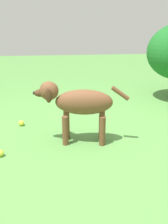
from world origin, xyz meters
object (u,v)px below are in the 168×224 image
object	(u,v)px
tennis_ball_2	(95,107)
tennis_ball_0	(0,153)
tennis_ball_1	(21,123)
dog	(78,103)

from	to	relation	value
tennis_ball_2	tennis_ball_0	bearing A→B (deg)	47.37
tennis_ball_1	dog	bearing A→B (deg)	143.85
dog	tennis_ball_2	world-z (taller)	dog
tennis_ball_1	tennis_ball_2	bearing A→B (deg)	-153.97
dog	tennis_ball_1	bearing A→B (deg)	-28.19
tennis_ball_2	dog	bearing A→B (deg)	71.52
dog	tennis_ball_0	xyz separation A→B (m)	(0.76, 0.22, -0.39)
tennis_ball_1	tennis_ball_2	xyz separation A→B (m)	(-0.97, -0.47, 0.00)
tennis_ball_1	tennis_ball_2	distance (m)	1.08
dog	tennis_ball_2	size ratio (longest dim) A/B	14.34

